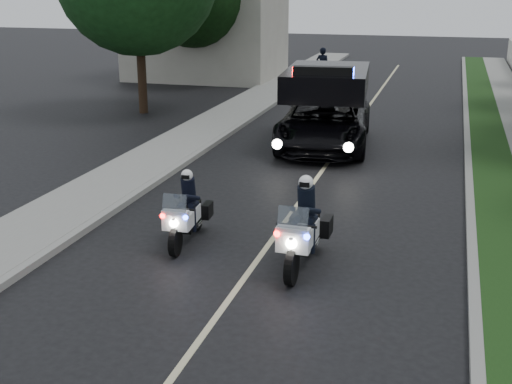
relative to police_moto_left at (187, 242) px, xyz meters
The scene contains 14 objects.
ground 2.76m from the police_moto_left, 51.72° to the right, with size 120.00×120.00×0.00m, color black.
curb_right 9.75m from the police_moto_left, 53.42° to the left, with size 0.20×60.00×0.15m, color gray.
grass_verge 10.18m from the police_moto_left, 50.26° to the left, with size 1.20×60.00×0.16m, color #193814.
curb_left 8.19m from the police_moto_left, 106.96° to the left, with size 0.20×60.00×0.15m, color gray.
sidewalk_left 8.57m from the police_moto_left, 114.01° to the left, with size 2.00×60.00×0.16m, color gray.
building_far 25.47m from the police_moto_left, 109.18° to the left, with size 8.00×6.00×7.00m, color #A8A396.
lane_marking 8.02m from the police_moto_left, 77.67° to the left, with size 0.12×50.00×0.01m, color #BFB78C.
police_moto_left is the anchor object (origin of this frame).
police_moto_right 2.68m from the police_moto_left, 11.42° to the right, with size 0.74×2.11×1.80m, color silver, non-canonical shape.
police_suv 9.40m from the police_moto_left, 82.70° to the left, with size 2.84×6.14×2.98m, color black.
bicycle 21.67m from the police_moto_left, 93.28° to the left, with size 0.53×1.53×0.80m, color black.
cyclist 21.67m from the police_moto_left, 93.28° to the left, with size 0.68×0.45×1.89m, color black.
tree_left_near 14.91m from the police_moto_left, 118.80° to the left, with size 6.53×6.53×10.88m, color #164318, non-canonical shape.
tree_left_far 22.53m from the police_moto_left, 110.58° to the left, with size 5.36×5.36×8.93m, color black, non-canonical shape.
Camera 1 is at (3.40, -10.18, 5.31)m, focal length 47.05 mm.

